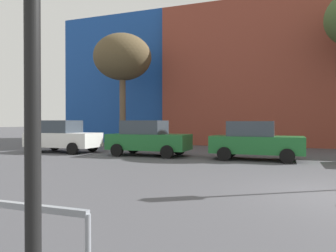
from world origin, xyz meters
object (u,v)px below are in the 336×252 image
object	(u,v)px
parked_car_0	(62,136)
parked_car_2	(255,141)
parked_car_1	(148,138)
bare_tree_0	(123,58)

from	to	relation	value
parked_car_0	parked_car_2	bearing A→B (deg)	0.00
parked_car_0	parked_car_1	bearing A→B (deg)	-0.00
bare_tree_0	parked_car_2	bearing A→B (deg)	-27.53
parked_car_0	bare_tree_0	xyz separation A→B (m)	(1.29, 5.10, 5.51)
parked_car_2	bare_tree_0	bearing A→B (deg)	152.47
parked_car_0	bare_tree_0	size ratio (longest dim) A/B	0.53
parked_car_0	parked_car_1	size ratio (longest dim) A/B	1.01
parked_car_2	parked_car_1	bearing A→B (deg)	-180.00
parked_car_1	bare_tree_0	xyz separation A→B (m)	(-4.25, 5.10, 5.51)
parked_car_1	bare_tree_0	bearing A→B (deg)	129.78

